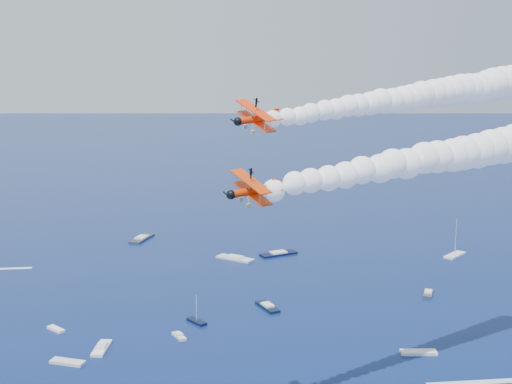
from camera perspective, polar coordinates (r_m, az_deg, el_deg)
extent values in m
cube|color=silver|center=(164.38, -15.89, -13.88)|extent=(8.44, 6.20, 0.70)
cube|color=#323843|center=(209.10, 14.58, -8.44)|extent=(6.30, 8.14, 0.70)
cube|color=black|center=(182.11, -5.12, -11.03)|extent=(5.02, 6.71, 0.70)
cube|color=white|center=(184.07, -16.82, -11.22)|extent=(4.89, 5.67, 0.70)
cube|color=black|center=(191.81, 1.00, -9.84)|extent=(5.42, 10.33, 0.70)
cube|color=silver|center=(252.91, 16.71, -5.21)|extent=(11.30, 9.64, 0.70)
cube|color=silver|center=(167.93, 13.80, -13.23)|extent=(9.02, 4.46, 0.70)
cube|color=silver|center=(238.35, -1.81, -5.72)|extent=(13.03, 12.83, 0.70)
cube|color=white|center=(169.74, -13.13, -12.94)|extent=(5.22, 9.62, 0.70)
cube|color=#2B2E39|center=(269.19, -9.79, -3.96)|extent=(11.01, 15.07, 0.70)
cube|color=silver|center=(173.26, -6.63, -12.22)|extent=(3.45, 5.81, 0.70)
cube|color=black|center=(244.01, 1.94, -5.33)|extent=(14.59, 8.01, 0.70)
cube|color=white|center=(160.88, 21.06, -14.89)|extent=(38.00, 6.00, 0.04)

